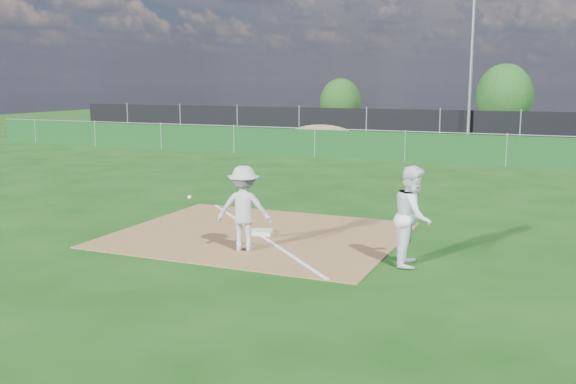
# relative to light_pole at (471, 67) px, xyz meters

# --- Properties ---
(ground) EXTENTS (90.00, 90.00, 0.00)m
(ground) POSITION_rel_light_pole_xyz_m (-1.50, -12.70, -4.00)
(ground) COLOR #123F0D
(ground) RESTS_ON ground
(infield_dirt) EXTENTS (6.00, 5.00, 0.02)m
(infield_dirt) POSITION_rel_light_pole_xyz_m (-1.50, -21.70, -3.99)
(infield_dirt) COLOR brown
(infield_dirt) RESTS_ON ground
(foul_line) EXTENTS (5.01, 5.01, 0.01)m
(foul_line) POSITION_rel_light_pole_xyz_m (-1.50, -21.70, -3.98)
(foul_line) COLOR white
(foul_line) RESTS_ON infield_dirt
(green_fence) EXTENTS (44.00, 0.05, 1.20)m
(green_fence) POSITION_rel_light_pole_xyz_m (-1.50, -7.70, -3.40)
(green_fence) COLOR #103A16
(green_fence) RESTS_ON ground
(dirt_mound) EXTENTS (3.38, 2.60, 1.17)m
(dirt_mound) POSITION_rel_light_pole_xyz_m (-6.50, -4.20, -3.42)
(dirt_mound) COLOR olive
(dirt_mound) RESTS_ON ground
(black_fence) EXTENTS (46.00, 0.04, 1.80)m
(black_fence) POSITION_rel_light_pole_xyz_m (-1.50, 0.30, -3.10)
(black_fence) COLOR black
(black_fence) RESTS_ON ground
(parking_lot) EXTENTS (46.00, 9.00, 0.01)m
(parking_lot) POSITION_rel_light_pole_xyz_m (-1.50, 5.30, -4.00)
(parking_lot) COLOR black
(parking_lot) RESTS_ON ground
(light_pole) EXTENTS (0.16, 0.16, 8.00)m
(light_pole) POSITION_rel_light_pole_xyz_m (0.00, 0.00, 0.00)
(light_pole) COLOR slate
(light_pole) RESTS_ON ground
(first_base) EXTENTS (0.49, 0.49, 0.09)m
(first_base) POSITION_rel_light_pole_xyz_m (-1.42, -21.66, -3.94)
(first_base) COLOR silver
(first_base) RESTS_ON infield_dirt
(play_at_first) EXTENTS (1.79, 0.91, 1.68)m
(play_at_first) POSITION_rel_light_pole_xyz_m (-1.18, -23.01, -3.14)
(play_at_first) COLOR silver
(play_at_first) RESTS_ON infield_dirt
(runner) EXTENTS (0.79, 0.96, 1.83)m
(runner) POSITION_rel_light_pole_xyz_m (2.06, -22.67, -3.09)
(runner) COLOR white
(runner) RESTS_ON ground
(car_left) EXTENTS (5.05, 3.57, 1.60)m
(car_left) POSITION_rel_light_pole_xyz_m (-7.75, 4.17, -3.19)
(car_left) COLOR #96989D
(car_left) RESTS_ON parking_lot
(car_mid) EXTENTS (4.80, 2.84, 1.49)m
(car_mid) POSITION_rel_light_pole_xyz_m (-4.10, 4.22, -3.24)
(car_mid) COLOR black
(car_mid) RESTS_ON parking_lot
(car_right) EXTENTS (4.36, 2.61, 1.18)m
(car_right) POSITION_rel_light_pole_xyz_m (2.48, 4.09, -3.40)
(car_right) COLOR black
(car_right) RESTS_ON parking_lot
(tree_left) EXTENTS (2.93, 2.93, 3.48)m
(tree_left) POSITION_rel_light_pole_xyz_m (-10.19, 9.77, -2.21)
(tree_left) COLOR #382316
(tree_left) RESTS_ON ground
(tree_mid) EXTENTS (3.76, 3.76, 4.46)m
(tree_mid) POSITION_rel_light_pole_xyz_m (0.70, 12.03, -1.70)
(tree_mid) COLOR #382316
(tree_mid) RESTS_ON ground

